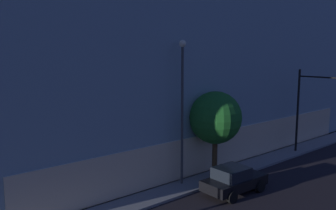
{
  "coord_description": "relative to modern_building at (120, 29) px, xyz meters",
  "views": [
    {
      "loc": [
        -5.8,
        -9.49,
        8.44
      ],
      "look_at": [
        5.87,
        4.32,
        5.74
      ],
      "focal_mm": 38.43,
      "sensor_mm": 36.0,
      "label": 1
    }
  ],
  "objects": [
    {
      "name": "modern_building",
      "position": [
        0.0,
        0.0,
        0.0
      ],
      "size": [
        35.05,
        28.86,
        21.4
      ],
      "color": "#4C4C51",
      "rests_on": "ground"
    },
    {
      "name": "traffic_light_far_corner",
      "position": [
        7.24,
        -16.75,
        -5.99
      ],
      "size": [
        0.32,
        4.26,
        6.84
      ],
      "color": "black",
      "rests_on": "sidewalk_corner"
    },
    {
      "name": "street_lamp_sidewalk",
      "position": [
        -5.2,
        -14.89,
        -4.93
      ],
      "size": [
        0.44,
        0.44,
        8.98
      ],
      "color": "#404040",
      "rests_on": "sidewalk_corner"
    },
    {
      "name": "sidewalk_tree",
      "position": [
        -2.52,
        -15.22,
        -6.53
      ],
      "size": [
        3.49,
        3.49,
        5.71
      ],
      "color": "#4B351E",
      "rests_on": "sidewalk_corner"
    },
    {
      "name": "car_black",
      "position": [
        -3.66,
        -17.8,
        -9.8
      ],
      "size": [
        4.18,
        2.17,
        1.64
      ],
      "color": "black",
      "rests_on": "ground"
    }
  ]
}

